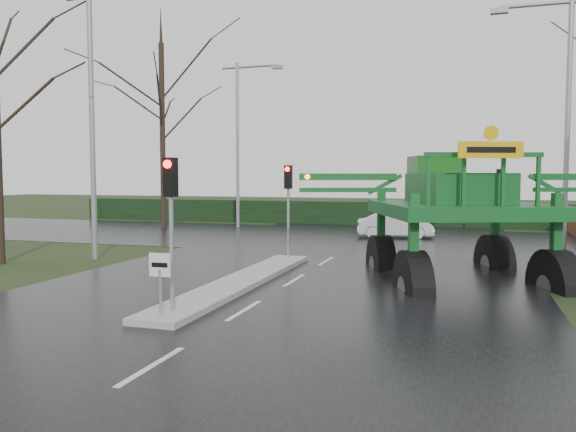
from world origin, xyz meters
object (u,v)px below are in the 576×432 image
(keep_left_sign, at_px, (160,274))
(street_light_left_near, at_px, (98,99))
(traffic_signal_mid, at_px, (288,191))
(crop_sprayer, at_px, (411,194))
(street_light_left_far, at_px, (242,129))
(street_light_right, at_px, (560,102))
(white_sedan, at_px, (395,238))
(traffic_signal_near, at_px, (171,201))
(traffic_signal_far, at_px, (499,187))

(keep_left_sign, xyz_separation_m, street_light_left_near, (-6.89, 7.50, 4.93))
(traffic_signal_mid, xyz_separation_m, street_light_left_near, (-6.89, -1.49, 3.40))
(keep_left_sign, height_order, crop_sprayer, crop_sprayer)
(keep_left_sign, relative_size, street_light_left_far, 0.14)
(keep_left_sign, height_order, street_light_left_near, street_light_left_near)
(keep_left_sign, bearing_deg, crop_sprayer, 48.73)
(street_light_right, distance_m, white_sedan, 10.26)
(street_light_left_near, bearing_deg, street_light_left_far, 90.00)
(keep_left_sign, xyz_separation_m, traffic_signal_near, (0.00, 0.49, 1.53))
(traffic_signal_near, height_order, traffic_signal_far, same)
(street_light_right, bearing_deg, traffic_signal_far, 101.95)
(keep_left_sign, height_order, traffic_signal_far, traffic_signal_far)
(crop_sprayer, bearing_deg, traffic_signal_mid, 121.66)
(traffic_signal_far, xyz_separation_m, white_sedan, (-5.05, -3.12, -2.59))
(street_light_left_far, bearing_deg, street_light_left_near, -90.00)
(traffic_signal_far, distance_m, street_light_left_near, 20.58)
(traffic_signal_near, bearing_deg, traffic_signal_far, 69.64)
(traffic_signal_mid, height_order, traffic_signal_far, same)
(traffic_signal_far, bearing_deg, street_light_right, 101.95)
(traffic_signal_near, relative_size, white_sedan, 0.93)
(traffic_signal_mid, distance_m, white_sedan, 10.12)
(traffic_signal_near, relative_size, traffic_signal_mid, 1.00)
(traffic_signal_mid, bearing_deg, street_light_right, 25.40)
(traffic_signal_mid, bearing_deg, street_light_left_far, 118.86)
(traffic_signal_mid, bearing_deg, keep_left_sign, -90.00)
(street_light_left_far, bearing_deg, crop_sprayer, -54.28)
(keep_left_sign, bearing_deg, white_sedan, 81.50)
(traffic_signal_mid, distance_m, street_light_left_near, 7.83)
(traffic_signal_mid, distance_m, traffic_signal_far, 14.75)
(traffic_signal_mid, relative_size, white_sedan, 0.93)
(traffic_signal_near, bearing_deg, keep_left_sign, -90.00)
(keep_left_sign, relative_size, white_sedan, 0.35)
(keep_left_sign, xyz_separation_m, traffic_signal_mid, (0.00, 8.99, 1.53))
(traffic_signal_near, relative_size, street_light_right, 0.35)
(street_light_left_near, xyz_separation_m, street_light_left_far, (0.00, 14.00, 0.00))
(keep_left_sign, bearing_deg, street_light_left_near, 132.59)
(traffic_signal_mid, bearing_deg, crop_sprayer, -37.62)
(street_light_right, height_order, street_light_left_far, same)
(street_light_left_near, bearing_deg, street_light_right, 20.11)
(street_light_left_far, relative_size, white_sedan, 2.62)
(traffic_signal_near, xyz_separation_m, traffic_signal_mid, (0.00, 8.50, 0.00))
(street_light_left_near, height_order, street_light_right, same)
(traffic_signal_far, height_order, crop_sprayer, crop_sprayer)
(traffic_signal_near, distance_m, white_sedan, 18.29)
(traffic_signal_near, height_order, crop_sprayer, crop_sprayer)
(traffic_signal_near, bearing_deg, street_light_left_near, 134.53)
(traffic_signal_mid, bearing_deg, traffic_signal_far, 58.07)
(traffic_signal_near, relative_size, traffic_signal_far, 1.00)
(traffic_signal_mid, relative_size, street_light_left_far, 0.35)
(keep_left_sign, relative_size, street_light_left_near, 0.14)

